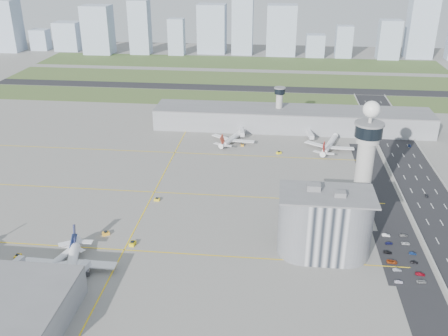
# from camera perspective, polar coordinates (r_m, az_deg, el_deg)

# --- Properties ---
(ground) EXTENTS (1000.00, 1000.00, 0.00)m
(ground) POSITION_cam_1_polar(r_m,az_deg,el_deg) (257.85, -0.85, -6.22)
(ground) COLOR gray
(grass_strip_0) EXTENTS (480.00, 50.00, 0.08)m
(grass_strip_0) POSITION_cam_1_polar(r_m,az_deg,el_deg) (466.76, 0.08, 7.97)
(grass_strip_0) COLOR #43582A
(grass_strip_0) RESTS_ON ground
(grass_strip_1) EXTENTS (480.00, 60.00, 0.08)m
(grass_strip_1) POSITION_cam_1_polar(r_m,az_deg,el_deg) (538.81, 0.95, 10.19)
(grass_strip_1) COLOR #415729
(grass_strip_1) RESTS_ON ground
(grass_strip_2) EXTENTS (480.00, 70.00, 0.08)m
(grass_strip_2) POSITION_cam_1_polar(r_m,az_deg,el_deg) (616.45, 1.66, 11.98)
(grass_strip_2) COLOR #405829
(grass_strip_2) RESTS_ON ground
(runway) EXTENTS (480.00, 22.00, 0.10)m
(runway) POSITION_cam_1_polar(r_m,az_deg,el_deg) (502.19, 0.54, 9.15)
(runway) COLOR black
(runway) RESTS_ON ground
(barrier_left) EXTENTS (0.60, 500.00, 1.20)m
(barrier_left) POSITION_cam_1_polar(r_m,az_deg,el_deg) (266.30, 21.44, -6.88)
(barrier_left) COLOR #9E9E99
(barrier_left) RESTS_ON ground
(landside_road) EXTENTS (18.00, 260.00, 0.08)m
(landside_road) POSITION_cam_1_polar(r_m,az_deg,el_deg) (255.46, 19.54, -8.10)
(landside_road) COLOR black
(landside_road) RESTS_ON ground
(parking_lot) EXTENTS (20.00, 44.00, 0.10)m
(parking_lot) POSITION_cam_1_polar(r_m,az_deg,el_deg) (245.16, 19.66, -9.58)
(parking_lot) COLOR black
(parking_lot) RESTS_ON ground
(taxiway_line_h_0) EXTENTS (260.00, 0.60, 0.01)m
(taxiway_line_h_0) POSITION_cam_1_polar(r_m,az_deg,el_deg) (240.78, -11.35, -9.18)
(taxiway_line_h_0) COLOR yellow
(taxiway_line_h_0) RESTS_ON ground
(taxiway_line_h_1) EXTENTS (260.00, 0.60, 0.01)m
(taxiway_line_h_1) POSITION_cam_1_polar(r_m,az_deg,el_deg) (290.59, -7.98, -2.75)
(taxiway_line_h_1) COLOR yellow
(taxiway_line_h_1) RESTS_ON ground
(taxiway_line_h_2) EXTENTS (260.00, 0.60, 0.01)m
(taxiway_line_h_2) POSITION_cam_1_polar(r_m,az_deg,el_deg) (343.67, -5.65, 1.76)
(taxiway_line_h_2) COLOR yellow
(taxiway_line_h_2) RESTS_ON ground
(taxiway_line_v) EXTENTS (0.60, 260.00, 0.01)m
(taxiway_line_v) POSITION_cam_1_polar(r_m,az_deg,el_deg) (290.59, -7.98, -2.75)
(taxiway_line_v) COLOR yellow
(taxiway_line_v) RESTS_ON ground
(control_tower) EXTENTS (14.00, 14.00, 64.50)m
(control_tower) POSITION_cam_1_polar(r_m,az_deg,el_deg) (251.66, 15.83, 0.93)
(control_tower) COLOR #ADAAA5
(control_tower) RESTS_ON ground
(secondary_tower) EXTENTS (8.60, 8.60, 31.90)m
(secondary_tower) POSITION_cam_1_polar(r_m,az_deg,el_deg) (387.07, 6.32, 7.28)
(secondary_tower) COLOR #ADAAA5
(secondary_tower) RESTS_ON ground
(admin_building) EXTENTS (42.00, 24.00, 33.50)m
(admin_building) POSITION_cam_1_polar(r_m,az_deg,el_deg) (230.90, 11.44, -6.28)
(admin_building) COLOR #B2B2B7
(admin_building) RESTS_ON ground
(terminal_pier) EXTENTS (210.00, 32.00, 15.80)m
(terminal_pier) POSITION_cam_1_polar(r_m,az_deg,el_deg) (388.65, 7.72, 5.59)
(terminal_pier) COLOR gray
(terminal_pier) RESTS_ON ground
(airplane_near_b) EXTENTS (39.44, 42.89, 9.92)m
(airplane_near_b) POSITION_cam_1_polar(r_m,az_deg,el_deg) (232.21, -19.24, -10.10)
(airplane_near_b) COLOR white
(airplane_near_b) RESTS_ON ground
(airplane_near_c) EXTENTS (49.77, 54.50, 12.79)m
(airplane_near_c) POSITION_cam_1_polar(r_m,az_deg,el_deg) (226.53, -17.16, -10.28)
(airplane_near_c) COLOR white
(airplane_near_c) RESTS_ON ground
(airplane_far_a) EXTENTS (45.20, 48.65, 11.03)m
(airplane_far_a) POSITION_cam_1_polar(r_m,az_deg,el_deg) (359.43, 1.06, 3.84)
(airplane_far_a) COLOR white
(airplane_far_a) RESTS_ON ground
(airplane_far_b) EXTENTS (45.59, 49.62, 11.50)m
(airplane_far_b) POSITION_cam_1_polar(r_m,az_deg,el_deg) (354.04, 12.00, 3.02)
(airplane_far_b) COLOR white
(airplane_far_b) RESTS_ON ground
(jet_bridge_near_1) EXTENTS (5.39, 14.31, 5.70)m
(jet_bridge_near_1) POSITION_cam_1_polar(r_m,az_deg,el_deg) (232.52, -24.06, -11.55)
(jet_bridge_near_1) COLOR silver
(jet_bridge_near_1) RESTS_ON ground
(jet_bridge_near_2) EXTENTS (5.39, 14.31, 5.70)m
(jet_bridge_near_2) POSITION_cam_1_polar(r_m,az_deg,el_deg) (219.82, -17.10, -12.58)
(jet_bridge_near_2) COLOR silver
(jet_bridge_near_2) RESTS_ON ground
(jet_bridge_far_0) EXTENTS (5.39, 14.31, 5.70)m
(jet_bridge_far_0) POSITION_cam_1_polar(r_m,az_deg,el_deg) (375.89, 1.91, 4.33)
(jet_bridge_far_0) COLOR silver
(jet_bridge_far_0) RESTS_ON ground
(jet_bridge_far_1) EXTENTS (5.39, 14.31, 5.70)m
(jet_bridge_far_1) POSITION_cam_1_polar(r_m,az_deg,el_deg) (375.78, 9.55, 3.99)
(jet_bridge_far_1) COLOR silver
(jet_bridge_far_1) RESTS_ON ground
(tug_0) EXTENTS (2.38, 3.35, 1.89)m
(tug_0) POSITION_cam_1_polar(r_m,az_deg,el_deg) (248.92, -22.51, -9.28)
(tug_0) COLOR yellow
(tug_0) RESTS_ON ground
(tug_1) EXTENTS (4.13, 3.77, 1.98)m
(tug_1) POSITION_cam_1_polar(r_m,az_deg,el_deg) (253.72, -13.36, -7.25)
(tug_1) COLOR gold
(tug_1) RESTS_ON ground
(tug_2) EXTENTS (2.84, 3.85, 2.10)m
(tug_2) POSITION_cam_1_polar(r_m,az_deg,el_deg) (243.11, -10.41, -8.45)
(tug_2) COLOR yellow
(tug_2) RESTS_ON ground
(tug_3) EXTENTS (3.01, 2.07, 1.75)m
(tug_3) POSITION_cam_1_polar(r_m,az_deg,el_deg) (280.71, -7.68, -3.55)
(tug_3) COLOR gold
(tug_3) RESTS_ON ground
(tug_4) EXTENTS (2.19, 3.02, 1.68)m
(tug_4) POSITION_cam_1_polar(r_m,az_deg,el_deg) (353.64, 2.10, 2.67)
(tug_4) COLOR gold
(tug_4) RESTS_ON ground
(tug_5) EXTENTS (3.78, 3.54, 1.81)m
(tug_5) POSITION_cam_1_polar(r_m,az_deg,el_deg) (342.08, 6.30, 1.78)
(tug_5) COLOR yellow
(tug_5) RESTS_ON ground
(car_lot_0) EXTENTS (3.63, 1.54, 1.22)m
(car_lot_0) POSITION_cam_1_polar(r_m,az_deg,el_deg) (227.93, 19.34, -12.16)
(car_lot_0) COLOR white
(car_lot_0) RESTS_ON ground
(car_lot_1) EXTENTS (3.89, 1.65, 1.25)m
(car_lot_1) POSITION_cam_1_polar(r_m,az_deg,el_deg) (235.02, 19.17, -10.92)
(car_lot_1) COLOR gray
(car_lot_1) RESTS_ON ground
(car_lot_2) EXTENTS (4.94, 2.68, 1.32)m
(car_lot_2) POSITION_cam_1_polar(r_m,az_deg,el_deg) (239.48, 18.65, -10.11)
(car_lot_2) COLOR #9E3B12
(car_lot_2) RESTS_ON ground
(car_lot_3) EXTENTS (4.00, 2.04, 1.11)m
(car_lot_3) POSITION_cam_1_polar(r_m,az_deg,el_deg) (245.66, 18.20, -9.13)
(car_lot_3) COLOR black
(car_lot_3) RESTS_ON ground
(car_lot_4) EXTENTS (3.68, 1.96, 1.19)m
(car_lot_4) POSITION_cam_1_polar(r_m,az_deg,el_deg) (252.65, 18.33, -8.15)
(car_lot_4) COLOR #181A51
(car_lot_4) RESTS_ON ground
(car_lot_5) EXTENTS (3.92, 1.52, 1.27)m
(car_lot_5) POSITION_cam_1_polar(r_m,az_deg,el_deg) (258.57, 18.03, -7.30)
(car_lot_5) COLOR white
(car_lot_5) RESTS_ON ground
(car_lot_6) EXTENTS (4.34, 2.40, 1.15)m
(car_lot_6) POSITION_cam_1_polar(r_m,az_deg,el_deg) (231.38, 21.64, -11.97)
(car_lot_6) COLOR gray
(car_lot_6) RESTS_ON ground
(car_lot_7) EXTENTS (4.29, 2.18, 1.19)m
(car_lot_7) POSITION_cam_1_polar(r_m,az_deg,el_deg) (235.80, 21.51, -11.20)
(car_lot_7) COLOR maroon
(car_lot_7) RESTS_ON ground
(car_lot_8) EXTENTS (3.37, 1.76, 1.09)m
(car_lot_8) POSITION_cam_1_polar(r_m,az_deg,el_deg) (242.72, 20.91, -10.02)
(car_lot_8) COLOR black
(car_lot_8) RESTS_ON ground
(car_lot_9) EXTENTS (3.42, 1.50, 1.09)m
(car_lot_9) POSITION_cam_1_polar(r_m,az_deg,el_deg) (248.71, 20.75, -9.10)
(car_lot_9) COLOR #0C1F49
(car_lot_9) RESTS_ON ground
(car_lot_10) EXTENTS (4.13, 1.96, 1.14)m
(car_lot_10) POSITION_cam_1_polar(r_m,az_deg,el_deg) (255.14, 20.05, -8.09)
(car_lot_10) COLOR silver
(car_lot_10) RESTS_ON ground
(car_lot_11) EXTENTS (3.93, 1.84, 1.11)m
(car_lot_11) POSITION_cam_1_polar(r_m,az_deg,el_deg) (261.45, 19.85, -7.23)
(car_lot_11) COLOR slate
(car_lot_11) RESTS_ON ground
(car_hw_1) EXTENTS (1.30, 3.46, 1.13)m
(car_hw_1) POSITION_cam_1_polar(r_m,az_deg,el_deg) (305.14, 22.15, -2.94)
(car_hw_1) COLOR black
(car_hw_1) RESTS_ON ground
(car_hw_2) EXTENTS (2.46, 4.48, 1.19)m
(car_hw_2) POSITION_cam_1_polar(r_m,az_deg,el_deg) (376.17, 20.45, 2.41)
(car_hw_2) COLOR navy
(car_hw_2) RESTS_ON ground
(car_hw_4) EXTENTS (1.87, 3.48, 1.13)m
(car_hw_4) POSITION_cam_1_polar(r_m,az_deg,el_deg) (427.60, 16.73, 5.47)
(car_hw_4) COLOR gray
(car_hw_4) RESTS_ON ground
(skyline_bldg_1) EXTENTS (37.63, 30.10, 65.60)m
(skyline_bldg_1) POSITION_cam_1_polar(r_m,az_deg,el_deg) (738.73, -23.76, 14.66)
(skyline_bldg_1) COLOR #9EADC1
(skyline_bldg_1) RESTS_ON ground
(skyline_bldg_2) EXTENTS (22.81, 18.25, 26.79)m
(skyline_bldg_2) POSITION_cam_1_polar(r_m,az_deg,el_deg) (734.15, -20.24, 13.60)
(skyline_bldg_2) COLOR #9EADC1
(skyline_bldg_2) RESTS_ON ground
(skyline_bldg_3) EXTENTS (32.30, 25.84, 36.93)m
(skyline_bldg_3) POSITION_cam_1_polar(r_m,az_deg,el_deg) (718.45, -17.39, 14.18)
(skyline_bldg_3) COLOR #9EADC1
(skyline_bldg_3) RESTS_ON ground
(skyline_bldg_4) EXTENTS (35.81, 28.65, 60.36)m
(skyline_bldg_4) POSITION_cam_1_polar(r_m,az_deg,el_deg) (684.27, -14.21, 15.08)
(skyline_bldg_4) COLOR #9EADC1
(skyline_bldg_4) RESTS_ON ground
(skyline_bldg_5) EXTENTS (25.49, 20.39, 66.89)m
(skyline_bldg_5) POSITION_cam_1_polar(r_m,az_deg,el_deg) (671.55, -9.58, 15.58)
(skyline_bldg_5) COLOR #9EADC1
(skyline_bldg_5) RESTS_ON ground
(skyline_bldg_6) EXTENTS (20.04, 16.03, 45.20)m
(skyline_bldg_6) POSITION_cam_1_polar(r_m,az_deg,el_deg) (660.55, -5.45, 14.70)
(skyline_bldg_6) COLOR #9EADC1
(skyline_bldg_6) RESTS_ON ground
(skyline_bldg_7) EXTENTS (35.76, 28.61, 61.22)m
(skyline_bldg_7) POSITION_cam_1_polar(r_m,az_deg,el_deg) (670.71, -1.39, 15.64)
(skyline_bldg_7) COLOR #9EADC1
(skyline_bldg_7) RESTS_ON ground
(skyline_bldg_8) EXTENTS (26.33, 21.06, 83.39)m
(skyline_bldg_8) POSITION_cam_1_polar(r_m,az_deg,el_deg) (659.85, 2.14, 16.46)
(skyline_bldg_8) COLOR #9EADC1
(skyline_bldg_8) RESTS_ON ground
(skyline_bldg_9) EXTENTS (36.96, 29.57, 62.11)m
(skyline_bldg_9) POSITION_cam_1_polar(r_m,az_deg,el_deg) (660.43, 6.59, 15.40)
(skyline_bldg_9) COLOR #9EADC1
(skyline_bldg_9) RESTS_ON ground
(skyline_bldg_10) EXTENTS (23.01, 18.41, 27.75)m
(skyline_bldg_10) POSITION_cam_1_polar(r_m,az_deg,el_deg) (656.31, 10.37, 13.59)
(skyline_bldg_10) COLOR #9EADC1
(skyline_bldg_10) RESTS_ON ground
(skyline_bldg_11) EXTENTS (20.22, 16.18, 38.97)m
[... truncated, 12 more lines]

